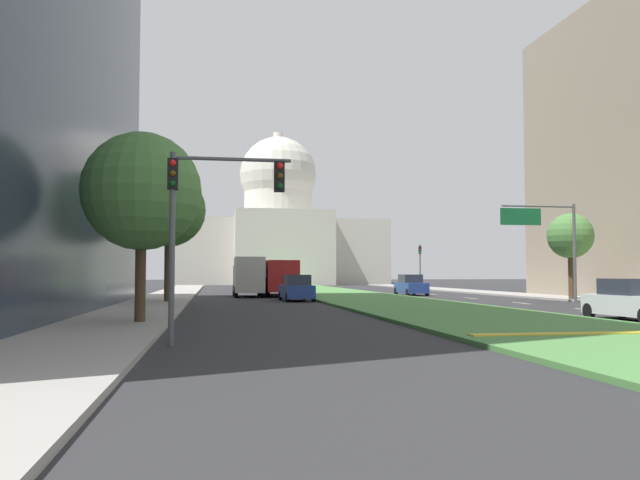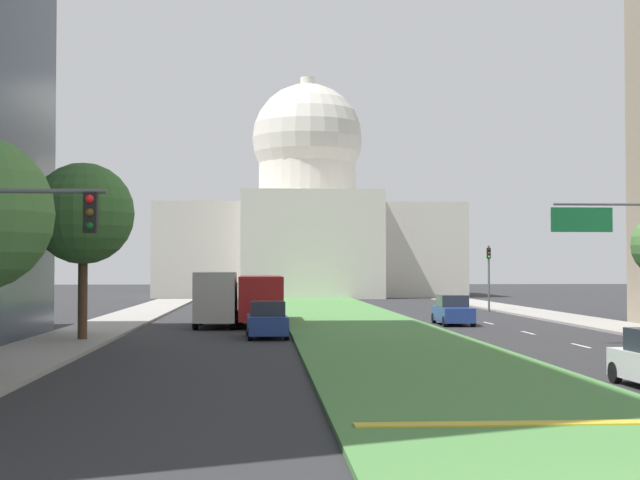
% 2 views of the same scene
% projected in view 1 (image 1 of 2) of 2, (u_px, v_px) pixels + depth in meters
% --- Properties ---
extents(ground_plane, '(260.00, 260.00, 0.00)m').
position_uv_depth(ground_plane, '(330.00, 293.00, 61.94)').
color(ground_plane, '#2B2B2D').
extents(grass_median, '(8.41, 93.68, 0.14)m').
position_uv_depth(grass_median, '(340.00, 294.00, 56.81)').
color(grass_median, '#4C8442').
rests_on(grass_median, ground_plane).
extents(median_curb_nose, '(7.57, 0.50, 0.04)m').
position_uv_depth(median_curb_nose, '(592.00, 333.00, 18.79)').
color(median_curb_nose, gold).
rests_on(median_curb_nose, grass_median).
extents(lane_dashes_right, '(0.16, 44.55, 0.01)m').
position_uv_depth(lane_dashes_right, '(493.00, 300.00, 45.09)').
color(lane_dashes_right, silver).
rests_on(lane_dashes_right, ground_plane).
extents(sidewalk_left, '(4.00, 93.68, 0.15)m').
position_uv_depth(sidewalk_left, '(167.00, 297.00, 49.31)').
color(sidewalk_left, '#9E9991').
rests_on(sidewalk_left, ground_plane).
extents(sidewalk_right, '(4.00, 93.68, 0.15)m').
position_uv_depth(sidewalk_right, '(521.00, 295.00, 54.06)').
color(sidewalk_right, '#9E9991').
rests_on(sidewalk_right, ground_plane).
extents(capitol_building, '(36.36, 23.10, 27.17)m').
position_uv_depth(capitol_building, '(278.00, 232.00, 112.96)').
color(capitol_building, beige).
rests_on(capitol_building, ground_plane).
extents(traffic_light_near_left, '(3.34, 0.35, 5.20)m').
position_uv_depth(traffic_light_near_left, '(204.00, 204.00, 17.24)').
color(traffic_light_near_left, '#515456').
rests_on(traffic_light_near_left, ground_plane).
extents(traffic_light_far_right, '(0.28, 0.35, 5.20)m').
position_uv_depth(traffic_light_far_right, '(420.00, 261.00, 72.90)').
color(traffic_light_far_right, '#515456').
rests_on(traffic_light_far_right, ground_plane).
extents(overhead_guide_sign, '(5.29, 0.20, 6.50)m').
position_uv_depth(overhead_guide_sign, '(547.00, 232.00, 41.65)').
color(overhead_guide_sign, '#515456').
rests_on(overhead_guide_sign, ground_plane).
extents(street_tree_left_near, '(4.41, 4.41, 7.18)m').
position_uv_depth(street_tree_left_near, '(142.00, 192.00, 23.67)').
color(street_tree_left_near, '#4C3823').
rests_on(street_tree_left_near, ground_plane).
extents(street_tree_left_mid, '(4.74, 4.74, 8.35)m').
position_uv_depth(street_tree_left_mid, '(168.00, 210.00, 40.87)').
color(street_tree_left_mid, '#4C3823').
rests_on(street_tree_left_mid, ground_plane).
extents(street_tree_right_mid, '(3.13, 3.13, 6.09)m').
position_uv_depth(street_tree_right_mid, '(570.00, 236.00, 44.16)').
color(street_tree_right_mid, '#4C3823').
rests_on(street_tree_right_mid, ground_plane).
extents(sedan_lead_stopped, '(1.97, 4.44, 1.71)m').
position_uv_depth(sedan_lead_stopped, '(632.00, 301.00, 25.85)').
color(sedan_lead_stopped, silver).
rests_on(sedan_lead_stopped, ground_plane).
extents(sedan_midblock, '(2.10, 4.54, 1.82)m').
position_uv_depth(sedan_midblock, '(296.00, 289.00, 44.12)').
color(sedan_midblock, navy).
rests_on(sedan_midblock, ground_plane).
extents(sedan_distant, '(1.95, 4.63, 1.81)m').
position_uv_depth(sedan_distant, '(411.00, 286.00, 55.42)').
color(sedan_distant, navy).
rests_on(sedan_distant, ground_plane).
extents(box_truck_delivery, '(2.40, 6.40, 3.20)m').
position_uv_depth(box_truck_delivery, '(248.00, 276.00, 51.81)').
color(box_truck_delivery, black).
rests_on(box_truck_delivery, ground_plane).
extents(city_bus, '(2.62, 11.00, 2.95)m').
position_uv_depth(city_bus, '(277.00, 275.00, 54.75)').
color(city_bus, '#B21E1E').
rests_on(city_bus, ground_plane).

